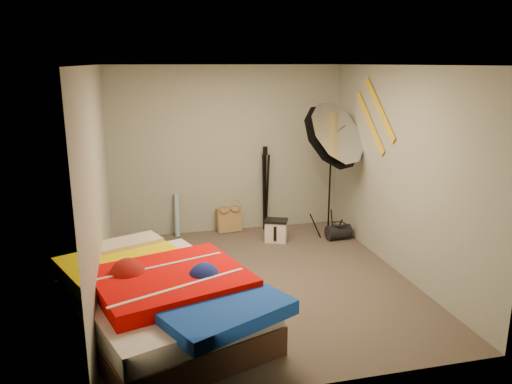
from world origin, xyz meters
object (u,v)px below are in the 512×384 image
object	(u,v)px
camera_case	(276,231)
bed	(161,298)
duffel_bag	(338,232)
camera_tripod	(265,183)
wrapping_roll	(177,215)
tote_bag	(229,220)
photo_umbrella	(331,138)

from	to	relation	value
camera_case	bed	distance (m)	2.74
camera_case	duffel_bag	xyz separation A→B (m)	(0.92, -0.13, -0.04)
duffel_bag	bed	world-z (taller)	bed
duffel_bag	camera_tripod	world-z (taller)	camera_tripod
wrapping_roll	camera_tripod	size ratio (longest dim) A/B	0.49
tote_bag	photo_umbrella	distance (m)	2.01
camera_case	bed	xyz separation A→B (m)	(-1.76, -2.10, 0.16)
photo_umbrella	camera_case	bearing A→B (deg)	166.37
camera_tripod	bed	bearing A→B (deg)	-123.15
photo_umbrella	bed	bearing A→B (deg)	-142.21
camera_tripod	wrapping_roll	bearing A→B (deg)	178.54
tote_bag	duffel_bag	world-z (taller)	tote_bag
wrapping_roll	bed	world-z (taller)	wrapping_roll
photo_umbrella	camera_tripod	bearing A→B (deg)	135.63
duffel_bag	camera_tripod	bearing A→B (deg)	139.43
camera_tripod	tote_bag	bearing A→B (deg)	176.49
bed	camera_tripod	size ratio (longest dim) A/B	1.95
wrapping_roll	tote_bag	bearing A→B (deg)	0.00
camera_case	photo_umbrella	world-z (taller)	photo_umbrella
bed	duffel_bag	bearing A→B (deg)	36.32
tote_bag	wrapping_roll	xyz separation A→B (m)	(-0.79, 0.00, 0.13)
bed	camera_tripod	xyz separation A→B (m)	(1.73, 2.65, 0.43)
camera_case	wrapping_roll	bearing A→B (deg)	179.91
camera_case	photo_umbrella	distance (m)	1.55
wrapping_roll	camera_tripod	world-z (taller)	camera_tripod
wrapping_roll	camera_tripod	bearing A→B (deg)	-1.46
camera_tripod	camera_case	bearing A→B (deg)	-87.58
tote_bag	camera_case	size ratio (longest dim) A/B	1.23
bed	photo_umbrella	xyz separation A→B (m)	(2.48, 1.92, 1.20)
duffel_bag	bed	distance (m)	3.32
photo_umbrella	camera_tripod	size ratio (longest dim) A/B	1.62
wrapping_roll	duffel_bag	distance (m)	2.41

